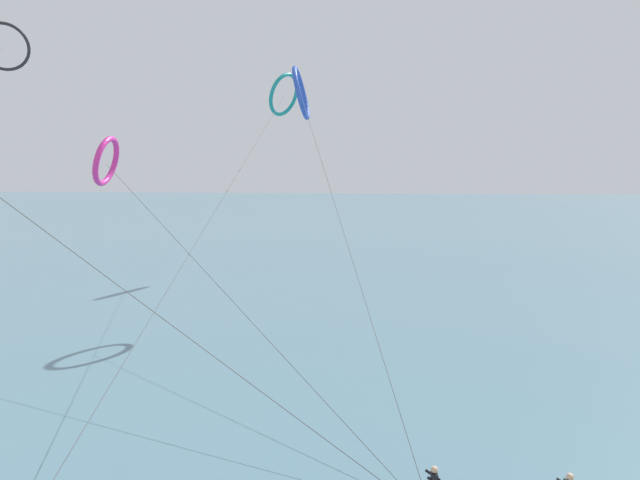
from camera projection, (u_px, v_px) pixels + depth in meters
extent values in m
cube|color=slate|center=(365.00, 222.00, 111.49)|extent=(400.00, 200.00, 0.08)
sphere|color=tan|center=(434.00, 470.00, 18.63)|extent=(0.22, 0.22, 0.22)
cylinder|color=black|center=(433.00, 475.00, 19.02)|extent=(0.51, 0.12, 0.39)
sphere|color=tan|center=(570.00, 477.00, 18.22)|extent=(0.22, 0.22, 0.22)
torus|color=#2647B7|center=(301.00, 93.00, 43.71)|extent=(1.30, 3.98, 3.95)
cylinder|color=#3F3F3F|center=(341.00, 223.00, 31.29)|extent=(7.64, 26.59, 16.00)
torus|color=#CC288E|center=(106.00, 161.00, 37.74)|extent=(1.38, 3.31, 3.24)
cylinder|color=#3F3F3F|center=(215.00, 282.00, 28.31)|extent=(19.03, 18.77, 11.06)
torus|color=teal|center=(284.00, 95.00, 61.22)|extent=(3.71, 4.89, 4.38)
cylinder|color=#3F3F3F|center=(223.00, 198.00, 37.55)|extent=(0.14, 50.36, 17.83)
torus|color=black|center=(4.00, 47.00, 49.50)|extent=(4.27, 2.93, 3.85)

